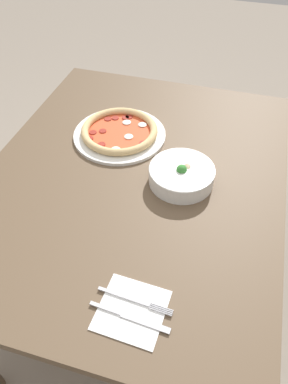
{
  "coord_description": "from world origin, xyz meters",
  "views": [
    {
      "loc": [
        0.83,
        0.28,
        1.55
      ],
      "look_at": [
        0.09,
        0.06,
        0.76
      ],
      "focal_mm": 35.0,
      "sensor_mm": 36.0,
      "label": 1
    }
  ],
  "objects_px": {
    "bowl": "(182,174)",
    "knife": "(126,315)",
    "fork": "(134,300)",
    "pizza": "(120,132)"
  },
  "relations": [
    {
      "from": "pizza",
      "to": "fork",
      "type": "bearing_deg",
      "value": 21.76
    },
    {
      "from": "fork",
      "to": "knife",
      "type": "relative_size",
      "value": 0.95
    },
    {
      "from": "fork",
      "to": "knife",
      "type": "height_order",
      "value": "same"
    },
    {
      "from": "pizza",
      "to": "knife",
      "type": "bearing_deg",
      "value": 19.96
    },
    {
      "from": "bowl",
      "to": "pizza",
      "type": "bearing_deg",
      "value": -122.99
    },
    {
      "from": "fork",
      "to": "knife",
      "type": "xyz_separation_m",
      "value": [
        0.04,
        -0.01,
        -0.0
      ]
    },
    {
      "from": "knife",
      "to": "pizza",
      "type": "bearing_deg",
      "value": 114.27
    },
    {
      "from": "bowl",
      "to": "fork",
      "type": "relative_size",
      "value": 1.08
    },
    {
      "from": "bowl",
      "to": "knife",
      "type": "relative_size",
      "value": 1.03
    },
    {
      "from": "pizza",
      "to": "bowl",
      "type": "xyz_separation_m",
      "value": [
        0.17,
        0.26,
        0.01
      ]
    }
  ]
}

